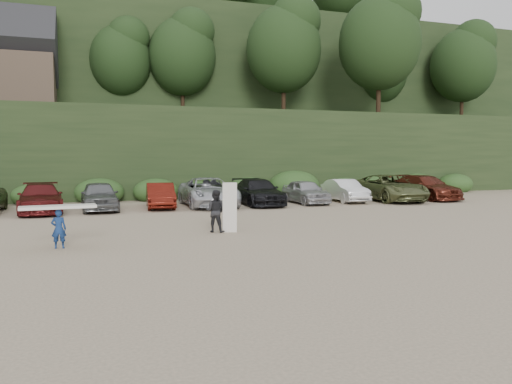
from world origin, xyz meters
name	(u,v)px	position (x,y,z in m)	size (l,w,h in m)	color
ground	(261,234)	(0.00, 0.00, 0.00)	(120.00, 120.00, 0.00)	tan
hillside_backdrop	(143,73)	(-0.26, 35.93, 11.22)	(90.00, 41.50, 28.00)	black
parked_cars	(206,193)	(0.23, 9.93, 0.75)	(33.73, 6.36, 1.63)	silver
child_surfer	(58,219)	(-6.86, -0.68, 0.91)	(2.27, 0.83, 1.33)	navy
adult_surfer	(217,211)	(-1.45, 0.89, 0.81)	(1.24, 0.97, 1.87)	black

